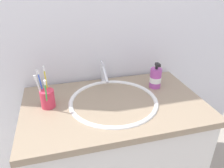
# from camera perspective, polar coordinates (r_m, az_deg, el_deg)

# --- Properties ---
(tiled_wall_back) EXTENTS (2.15, 0.04, 2.40)m
(tiled_wall_back) POSITION_cam_1_polar(r_m,az_deg,el_deg) (1.33, -3.36, 16.46)
(tiled_wall_back) COLOR silver
(tiled_wall_back) RESTS_ON ground
(vanity_counter) EXTENTS (0.95, 0.59, 0.83)m
(vanity_counter) POSITION_cam_1_polar(r_m,az_deg,el_deg) (1.42, 0.46, -19.24)
(vanity_counter) COLOR silver
(vanity_counter) RESTS_ON ground
(sink_basin) EXTENTS (0.48, 0.48, 0.11)m
(sink_basin) POSITION_cam_1_polar(r_m,az_deg,el_deg) (1.18, 0.37, -6.14)
(sink_basin) COLOR white
(sink_basin) RESTS_ON vanity_counter
(faucet) EXTENTS (0.02, 0.15, 0.13)m
(faucet) POSITION_cam_1_polar(r_m,az_deg,el_deg) (1.33, -2.17, 2.83)
(faucet) COLOR silver
(faucet) RESTS_ON sink_basin
(toothbrush_cup) EXTENTS (0.07, 0.07, 0.09)m
(toothbrush_cup) POSITION_cam_1_polar(r_m,az_deg,el_deg) (1.14, -16.62, -3.73)
(toothbrush_cup) COLOR #D8334C
(toothbrush_cup) RESTS_ON vanity_counter
(toothbrush_blue) EXTENTS (0.03, 0.03, 0.19)m
(toothbrush_blue) POSITION_cam_1_polar(r_m,az_deg,el_deg) (1.14, -18.17, -0.35)
(toothbrush_blue) COLOR blue
(toothbrush_blue) RESTS_ON toothbrush_cup
(toothbrush_green) EXTENTS (0.02, 0.06, 0.18)m
(toothbrush_green) POSITION_cam_1_polar(r_m,az_deg,el_deg) (1.08, -17.01, -2.26)
(toothbrush_green) COLOR green
(toothbrush_green) RESTS_ON toothbrush_cup
(toothbrush_white) EXTENTS (0.04, 0.01, 0.18)m
(toothbrush_white) POSITION_cam_1_polar(r_m,az_deg,el_deg) (1.12, -18.58, -1.32)
(toothbrush_white) COLOR white
(toothbrush_white) RESTS_ON toothbrush_cup
(toothbrush_yellow) EXTENTS (0.01, 0.03, 0.20)m
(toothbrush_yellow) POSITION_cam_1_polar(r_m,az_deg,el_deg) (1.14, -16.94, 0.19)
(toothbrush_yellow) COLOR yellow
(toothbrush_yellow) RESTS_ON toothbrush_cup
(soap_dispenser) EXTENTS (0.07, 0.07, 0.16)m
(soap_dispenser) POSITION_cam_1_polar(r_m,az_deg,el_deg) (1.31, 11.40, 1.55)
(soap_dispenser) COLOR #B24CA5
(soap_dispenser) RESTS_ON vanity_counter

